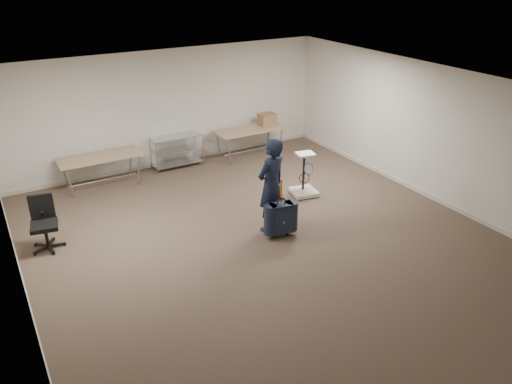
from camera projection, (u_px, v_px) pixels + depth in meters
ground at (266, 242)px, 9.07m from camera, size 9.00×9.00×0.00m
room_shell at (231, 210)px, 10.12m from camera, size 8.00×9.00×9.00m
folding_table_left at (100, 158)px, 10.99m from camera, size 1.80×0.75×0.73m
folding_table_right at (250, 131)px, 12.73m from camera, size 1.80×0.75×0.73m
wire_shelf at (177, 150)px, 12.16m from camera, size 1.22×0.47×0.80m
person at (271, 186)px, 9.14m from camera, size 0.76×0.61×1.81m
suitcase at (281, 218)px, 9.09m from camera, size 0.45×0.31×1.14m
office_chair at (46, 233)px, 8.80m from camera, size 0.59×0.59×0.97m
equipment_cart at (304, 184)px, 10.79m from camera, size 0.61×0.61×0.96m
cardboard_box at (267, 119)px, 12.92m from camera, size 0.43×0.33×0.31m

